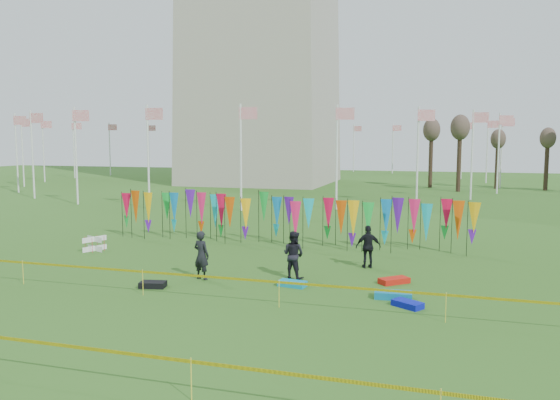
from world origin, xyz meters
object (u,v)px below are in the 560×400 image
(kite_bag_red, at_px, (394,281))
(kite_bag_black, at_px, (153,284))
(person_right, at_px, (368,247))
(kite_bag_turquoise, at_px, (292,284))
(person_mid, at_px, (293,255))
(person_left, at_px, (201,255))
(kite_bag_blue, at_px, (408,304))
(kite_bag_teal, at_px, (393,295))
(box_kite, at_px, (95,244))

(kite_bag_red, distance_m, kite_bag_black, 8.85)
(person_right, relative_size, kite_bag_black, 1.95)
(person_right, xyz_separation_m, kite_bag_turquoise, (-2.26, -3.70, -0.79))
(person_mid, bearing_deg, person_left, 36.92)
(person_left, height_order, person_mid, person_left)
(kite_bag_turquoise, bearing_deg, kite_bag_blue, -18.03)
(person_right, distance_m, kite_bag_teal, 4.50)
(box_kite, bearing_deg, kite_bag_black, -40.01)
(box_kite, distance_m, person_right, 13.03)
(box_kite, bearing_deg, kite_bag_teal, -15.30)
(person_left, relative_size, kite_bag_blue, 1.98)
(box_kite, height_order, person_right, person_right)
(person_right, relative_size, kite_bag_teal, 1.45)
(person_right, distance_m, kite_bag_turquoise, 4.41)
(person_right, distance_m, kite_bag_black, 8.84)
(box_kite, distance_m, kite_bag_black, 7.80)
(person_right, relative_size, kite_bag_blue, 1.89)
(kite_bag_black, height_order, kite_bag_teal, kite_bag_teal)
(kite_bag_blue, relative_size, kite_bag_black, 1.03)
(person_left, relative_size, kite_bag_black, 2.04)
(box_kite, relative_size, kite_bag_blue, 0.76)
(box_kite, xyz_separation_m, person_left, (7.16, -3.42, 0.57))
(box_kite, xyz_separation_m, person_mid, (10.48, -2.26, 0.56))
(person_left, bearing_deg, kite_bag_blue, -174.09)
(kite_bag_turquoise, xyz_separation_m, kite_bag_black, (-4.79, -1.58, 0.01))
(kite_bag_turquoise, bearing_deg, person_mid, 103.22)
(kite_bag_black, bearing_deg, person_mid, 31.33)
(kite_bag_black, bearing_deg, kite_bag_red, 20.24)
(kite_bag_teal, bearing_deg, person_left, 175.90)
(kite_bag_blue, relative_size, kite_bag_red, 0.84)
(kite_bag_turquoise, bearing_deg, box_kite, 162.29)
(kite_bag_turquoise, bearing_deg, person_left, 179.82)
(person_mid, relative_size, kite_bag_black, 2.00)
(kite_bag_black, relative_size, kite_bag_teal, 0.75)
(kite_bag_red, bearing_deg, kite_bag_turquoise, -157.08)
(person_left, relative_size, person_right, 1.05)
(person_mid, distance_m, kite_bag_teal, 4.35)
(person_mid, xyz_separation_m, kite_bag_red, (3.79, 0.31, -0.81))
(box_kite, xyz_separation_m, kite_bag_teal, (14.41, -3.94, -0.24))
(person_mid, relative_size, kite_bag_blue, 1.94)
(person_right, height_order, kite_bag_blue, person_right)
(box_kite, distance_m, kite_bag_red, 14.41)
(kite_bag_red, bearing_deg, person_mid, -175.26)
(box_kite, relative_size, kite_bag_black, 0.78)
(kite_bag_black, bearing_deg, box_kite, 139.99)
(kite_bag_turquoise, relative_size, kite_bag_teal, 0.82)
(person_left, xyz_separation_m, person_mid, (3.32, 1.16, -0.02))
(person_mid, height_order, kite_bag_blue, person_mid)
(box_kite, relative_size, kite_bag_turquoise, 0.72)
(person_left, height_order, person_right, person_left)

